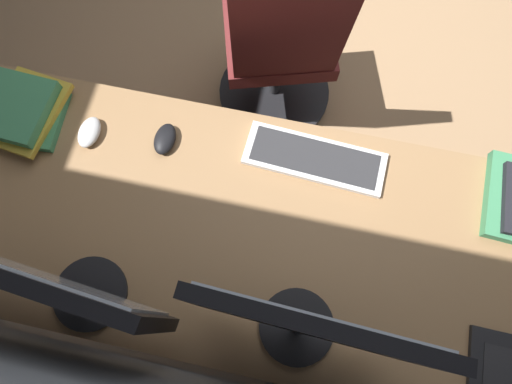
{
  "coord_description": "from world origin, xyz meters",
  "views": [
    {
      "loc": [
        0.26,
        1.77,
        1.87
      ],
      "look_at": [
        0.32,
        1.47,
        0.95
      ],
      "focal_mm": 28.68,
      "sensor_mm": 36.0,
      "label": 1
    }
  ],
  "objects_px": {
    "drawer_pedestal": "(337,279)",
    "office_chair": "(280,52)",
    "monitor_primary": "(44,283)",
    "mouse_main": "(89,132)",
    "monitor_secondary": "(308,326)",
    "keyboard_main": "(315,158)",
    "book_stack_far": "(22,111)",
    "mouse_spare": "(165,139)"
  },
  "relations": [
    {
      "from": "monitor_primary",
      "to": "mouse_main",
      "type": "height_order",
      "value": "monitor_primary"
    },
    {
      "from": "mouse_main",
      "to": "mouse_spare",
      "type": "relative_size",
      "value": 1.0
    },
    {
      "from": "book_stack_far",
      "to": "office_chair",
      "type": "distance_m",
      "value": 0.98
    },
    {
      "from": "drawer_pedestal",
      "to": "monitor_secondary",
      "type": "height_order",
      "value": "monitor_secondary"
    },
    {
      "from": "monitor_primary",
      "to": "mouse_spare",
      "type": "height_order",
      "value": "monitor_primary"
    },
    {
      "from": "monitor_primary",
      "to": "book_stack_far",
      "type": "bearing_deg",
      "value": -51.61
    },
    {
      "from": "keyboard_main",
      "to": "mouse_main",
      "type": "relative_size",
      "value": 4.11
    },
    {
      "from": "drawer_pedestal",
      "to": "office_chair",
      "type": "height_order",
      "value": "office_chair"
    },
    {
      "from": "drawer_pedestal",
      "to": "keyboard_main",
      "type": "bearing_deg",
      "value": -56.71
    },
    {
      "from": "office_chair",
      "to": "drawer_pedestal",
      "type": "bearing_deg",
      "value": 114.47
    },
    {
      "from": "mouse_spare",
      "to": "book_stack_far",
      "type": "relative_size",
      "value": 0.36
    },
    {
      "from": "monitor_primary",
      "to": "mouse_main",
      "type": "xyz_separation_m",
      "value": [
        0.16,
        -0.45,
        -0.25
      ]
    },
    {
      "from": "monitor_primary",
      "to": "mouse_main",
      "type": "bearing_deg",
      "value": -70.81
    },
    {
      "from": "monitor_primary",
      "to": "mouse_main",
      "type": "distance_m",
      "value": 0.54
    },
    {
      "from": "mouse_spare",
      "to": "book_stack_far",
      "type": "bearing_deg",
      "value": 1.5
    },
    {
      "from": "mouse_main",
      "to": "book_stack_far",
      "type": "xyz_separation_m",
      "value": [
        0.21,
        -0.01,
        0.02
      ]
    },
    {
      "from": "mouse_spare",
      "to": "drawer_pedestal",
      "type": "bearing_deg",
      "value": 158.78
    },
    {
      "from": "monitor_primary",
      "to": "book_stack_far",
      "type": "relative_size",
      "value": 1.91
    },
    {
      "from": "office_chair",
      "to": "mouse_main",
      "type": "bearing_deg",
      "value": 51.83
    },
    {
      "from": "keyboard_main",
      "to": "office_chair",
      "type": "distance_m",
      "value": 0.66
    },
    {
      "from": "drawer_pedestal",
      "to": "office_chair",
      "type": "relative_size",
      "value": 0.72
    },
    {
      "from": "monitor_secondary",
      "to": "drawer_pedestal",
      "type": "bearing_deg",
      "value": -127.78
    },
    {
      "from": "monitor_primary",
      "to": "office_chair",
      "type": "bearing_deg",
      "value": -107.15
    },
    {
      "from": "book_stack_far",
      "to": "monitor_primary",
      "type": "bearing_deg",
      "value": 128.39
    },
    {
      "from": "mouse_spare",
      "to": "office_chair",
      "type": "height_order",
      "value": "office_chair"
    },
    {
      "from": "drawer_pedestal",
      "to": "mouse_main",
      "type": "xyz_separation_m",
      "value": [
        0.87,
        -0.22,
        0.4
      ]
    },
    {
      "from": "mouse_main",
      "to": "book_stack_far",
      "type": "relative_size",
      "value": 0.36
    },
    {
      "from": "monitor_secondary",
      "to": "mouse_main",
      "type": "distance_m",
      "value": 0.87
    },
    {
      "from": "mouse_spare",
      "to": "office_chair",
      "type": "relative_size",
      "value": 0.11
    },
    {
      "from": "drawer_pedestal",
      "to": "mouse_spare",
      "type": "xyz_separation_m",
      "value": [
        0.64,
        -0.25,
        0.4
      ]
    },
    {
      "from": "monitor_secondary",
      "to": "keyboard_main",
      "type": "xyz_separation_m",
      "value": [
        0.03,
        -0.48,
        -0.24
      ]
    },
    {
      "from": "drawer_pedestal",
      "to": "monitor_secondary",
      "type": "bearing_deg",
      "value": 52.22
    },
    {
      "from": "drawer_pedestal",
      "to": "mouse_main",
      "type": "relative_size",
      "value": 6.68
    },
    {
      "from": "keyboard_main",
      "to": "book_stack_far",
      "type": "xyz_separation_m",
      "value": [
        0.9,
        0.05,
        0.03
      ]
    },
    {
      "from": "drawer_pedestal",
      "to": "book_stack_far",
      "type": "relative_size",
      "value": 2.42
    },
    {
      "from": "drawer_pedestal",
      "to": "monitor_primary",
      "type": "xyz_separation_m",
      "value": [
        0.71,
        0.23,
        0.65
      ]
    },
    {
      "from": "monitor_secondary",
      "to": "keyboard_main",
      "type": "distance_m",
      "value": 0.54
    },
    {
      "from": "monitor_primary",
      "to": "monitor_secondary",
      "type": "distance_m",
      "value": 0.56
    },
    {
      "from": "drawer_pedestal",
      "to": "book_stack_far",
      "type": "distance_m",
      "value": 1.19
    },
    {
      "from": "drawer_pedestal",
      "to": "monitor_primary",
      "type": "height_order",
      "value": "monitor_primary"
    },
    {
      "from": "monitor_primary",
      "to": "mouse_main",
      "type": "relative_size",
      "value": 5.26
    },
    {
      "from": "mouse_spare",
      "to": "keyboard_main",
      "type": "bearing_deg",
      "value": -175.63
    }
  ]
}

